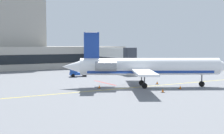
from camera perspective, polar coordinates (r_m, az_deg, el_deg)
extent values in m
cube|color=slate|center=(47.69, 1.62, -4.16)|extent=(120.00, 120.00, 0.10)
cube|color=yellow|center=(47.86, 1.48, -4.06)|extent=(108.00, 0.24, 0.01)
cube|color=red|center=(54.91, -1.38, -2.98)|extent=(0.30, 8.00, 0.01)
cube|color=#ADA89E|center=(88.17, -18.65, 1.59)|extent=(67.69, 12.34, 6.21)
cube|color=black|center=(82.09, -17.80, 1.30)|extent=(64.98, 0.12, 2.42)
cube|color=silver|center=(79.41, -1.16, 2.77)|extent=(1.40, 21.16, 2.40)
cube|color=#2D333D|center=(69.55, 3.39, 2.54)|extent=(2.40, 2.00, 2.64)
cylinder|color=#4C4C51|center=(87.61, -4.00, 0.94)|extent=(0.44, 0.44, 3.62)
cylinder|color=#4C4C51|center=(71.14, 2.63, 0.16)|extent=(0.44, 0.44, 3.62)
cylinder|color=white|center=(49.78, 7.11, 0.10)|extent=(21.15, 12.92, 2.73)
cube|color=navy|center=(49.84, 7.10, -0.76)|extent=(19.03, 11.62, 0.49)
cone|color=white|center=(53.08, 20.22, 0.12)|extent=(3.90, 3.77, 2.67)
cone|color=white|center=(49.38, -7.33, 0.06)|extent=(4.22, 3.71, 2.32)
cube|color=white|center=(55.50, 4.32, 0.13)|extent=(6.75, 9.47, 0.28)
cube|color=white|center=(43.65, 6.03, -1.03)|extent=(6.75, 9.47, 0.28)
cylinder|color=gray|center=(51.30, -1.23, 0.48)|extent=(3.60, 2.86, 1.50)
cylinder|color=gray|center=(47.01, -1.17, 0.13)|extent=(3.60, 2.86, 1.50)
cube|color=navy|center=(49.06, -3.84, 4.09)|extent=(2.28, 1.36, 4.16)
cube|color=white|center=(49.09, -3.85, 6.51)|extent=(3.73, 4.75, 0.20)
cylinder|color=#3F3F44|center=(51.98, 16.43, -1.98)|extent=(0.20, 0.20, 1.53)
cylinder|color=black|center=(52.10, 16.41, -3.06)|extent=(0.96, 0.73, 0.90)
cylinder|color=#3F3F44|center=(51.54, 5.54, -1.87)|extent=(0.20, 0.20, 1.53)
cylinder|color=black|center=(51.66, 5.53, -2.96)|extent=(0.96, 0.73, 0.90)
cylinder|color=#3F3F44|center=(48.05, 6.09, -2.33)|extent=(0.20, 0.20, 1.53)
cylinder|color=black|center=(48.17, 6.08, -3.50)|extent=(0.96, 0.73, 0.90)
cube|color=#1E4CB2|center=(65.82, -6.30, -1.26)|extent=(3.89, 2.33, 0.51)
cube|color=#1A4197|center=(65.56, -7.18, -0.45)|extent=(1.73, 1.69, 1.38)
cylinder|color=black|center=(64.86, -7.27, -1.58)|extent=(0.74, 0.43, 0.70)
cylinder|color=black|center=(66.39, -7.50, -1.44)|extent=(0.74, 0.43, 0.70)
cylinder|color=black|center=(65.33, -5.08, -1.51)|extent=(0.74, 0.43, 0.70)
cylinder|color=black|center=(66.85, -5.35, -1.38)|extent=(0.74, 0.43, 0.70)
cube|color=#1E4CB2|center=(73.37, 7.01, -0.63)|extent=(4.34, 2.55, 0.65)
cube|color=#1A4197|center=(73.75, 7.83, 0.08)|extent=(1.93, 1.80, 1.15)
cylinder|color=black|center=(74.70, 7.78, -0.80)|extent=(0.75, 0.44, 0.70)
cylinder|color=black|center=(73.23, 8.28, -0.91)|extent=(0.75, 0.44, 0.70)
cylinder|color=black|center=(73.61, 5.74, -0.86)|extent=(0.75, 0.44, 0.70)
cylinder|color=black|center=(72.12, 6.21, -0.97)|extent=(0.75, 0.44, 0.70)
cone|color=orange|center=(48.26, -2.38, -3.67)|extent=(0.36, 0.36, 0.55)
cube|color=black|center=(48.30, -2.38, -3.97)|extent=(0.47, 0.47, 0.04)
cone|color=orange|center=(44.71, 9.47, -4.37)|extent=(0.36, 0.36, 0.55)
cube|color=black|center=(44.74, 9.47, -4.69)|extent=(0.47, 0.47, 0.04)
cone|color=orange|center=(48.76, 12.63, -3.69)|extent=(0.36, 0.36, 0.55)
cube|color=black|center=(48.79, 12.62, -3.99)|extent=(0.47, 0.47, 0.04)
cone|color=orange|center=(53.67, 8.44, -2.90)|extent=(0.36, 0.36, 0.55)
cube|color=black|center=(53.70, 8.43, -3.17)|extent=(0.47, 0.47, 0.04)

